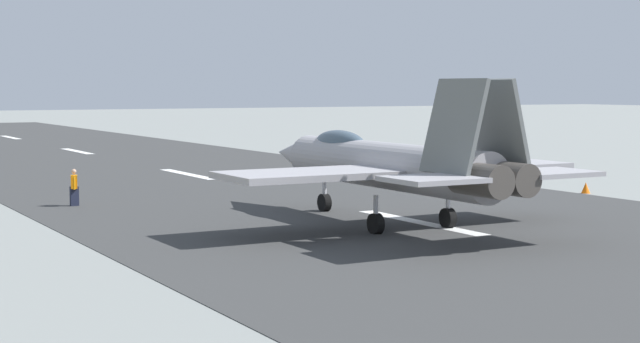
% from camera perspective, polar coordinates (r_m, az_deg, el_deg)
% --- Properties ---
extents(ground_plane, '(400.00, 400.00, 0.00)m').
position_cam_1_polar(ground_plane, '(38.60, 6.11, -3.02)').
color(ground_plane, gray).
extents(runway_strip, '(240.00, 26.00, 0.02)m').
position_cam_1_polar(runway_strip, '(38.59, 6.12, -3.01)').
color(runway_strip, '#363737').
rests_on(runway_strip, ground).
extents(fighter_jet, '(16.74, 14.05, 5.56)m').
position_cam_1_polar(fighter_jet, '(37.84, 3.89, 0.45)').
color(fighter_jet, '#9E9CA0').
rests_on(fighter_jet, ground).
extents(crew_person, '(0.68, 0.38, 1.66)m').
position_cam_1_polar(crew_person, '(45.33, -13.94, -0.91)').
color(crew_person, '#1E2338').
rests_on(crew_person, ground).
extents(marker_cone_mid, '(0.44, 0.44, 0.55)m').
position_cam_1_polar(marker_cone_mid, '(51.17, 15.01, -0.91)').
color(marker_cone_mid, orange).
rests_on(marker_cone_mid, ground).
extents(marker_cone_far, '(0.44, 0.44, 0.55)m').
position_cam_1_polar(marker_cone_far, '(64.99, 4.12, 0.44)').
color(marker_cone_far, orange).
rests_on(marker_cone_far, ground).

